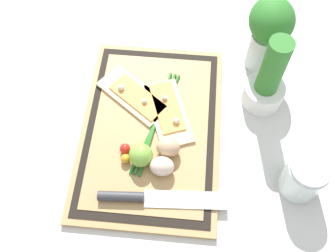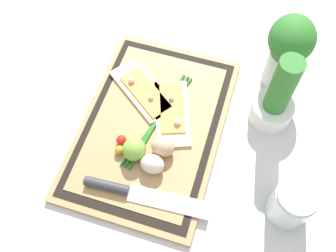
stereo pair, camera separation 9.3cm
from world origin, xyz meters
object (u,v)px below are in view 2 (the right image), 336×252
at_px(pizza_slice_near, 143,90).
at_px(herb_pot, 276,101).
at_px(egg_brown, 163,147).
at_px(herb_glass, 288,48).
at_px(cherry_tomato_yellow, 119,150).
at_px(pizza_slice_far, 172,112).
at_px(egg_pink, 152,164).
at_px(lime, 134,149).
at_px(knife, 126,190).
at_px(cherry_tomato_red, 121,140).
at_px(sauce_jar, 291,204).

distance_m(pizza_slice_near, herb_pot, 0.32).
xyz_separation_m(egg_brown, herb_glass, (-0.29, 0.22, 0.09)).
relative_size(cherry_tomato_yellow, herb_glass, 0.11).
height_order(pizza_slice_far, egg_brown, egg_brown).
xyz_separation_m(egg_pink, lime, (-0.02, -0.05, 0.01)).
distance_m(pizza_slice_far, lime, 0.14).
relative_size(pizza_slice_near, pizza_slice_far, 0.99).
distance_m(knife, herb_glass, 0.50).
height_order(egg_pink, lime, lime).
relative_size(pizza_slice_far, herb_glass, 0.96).
relative_size(knife, egg_brown, 5.16).
xyz_separation_m(knife, lime, (-0.09, -0.01, 0.02)).
relative_size(pizza_slice_far, egg_pink, 3.67).
bearing_deg(pizza_slice_near, knife, 10.74).
bearing_deg(cherry_tomato_red, pizza_slice_far, 141.31).
bearing_deg(cherry_tomato_red, herb_glass, 133.48).
distance_m(knife, sauce_jar, 0.35).
bearing_deg(egg_pink, cherry_tomato_red, -113.98).
distance_m(pizza_slice_near, cherry_tomato_yellow, 0.18).
height_order(knife, egg_pink, egg_pink).
bearing_deg(cherry_tomato_yellow, knife, 28.23).
bearing_deg(pizza_slice_far, lime, -20.69).
bearing_deg(pizza_slice_near, sauce_jar, 63.84).
bearing_deg(herb_pot, herb_glass, -178.34).
distance_m(egg_pink, lime, 0.05).
bearing_deg(egg_pink, sauce_jar, 89.40).
relative_size(pizza_slice_far, egg_brown, 3.67).
bearing_deg(pizza_slice_far, egg_brown, 4.94).
xyz_separation_m(pizza_slice_near, egg_pink, (0.19, 0.09, 0.02)).
xyz_separation_m(lime, herb_pot, (-0.20, 0.28, 0.03)).
xyz_separation_m(egg_pink, herb_pot, (-0.22, 0.23, 0.04)).
bearing_deg(lime, pizza_slice_far, 159.31).
height_order(cherry_tomato_yellow, herb_glass, herb_glass).
height_order(egg_brown, egg_pink, same).
height_order(egg_pink, herb_glass, herb_glass).
distance_m(pizza_slice_far, cherry_tomato_red, 0.14).
xyz_separation_m(egg_brown, cherry_tomato_red, (0.01, -0.10, -0.01)).
xyz_separation_m(cherry_tomato_yellow, sauce_jar, (0.02, 0.39, 0.02)).
relative_size(sauce_jar, herb_glass, 0.51).
bearing_deg(herb_pot, cherry_tomato_red, -60.58).
height_order(pizza_slice_near, cherry_tomato_yellow, pizza_slice_near).
relative_size(herb_pot, sauce_jar, 2.07).
xyz_separation_m(pizza_slice_near, lime, (0.17, 0.04, 0.02)).
xyz_separation_m(egg_brown, herb_pot, (-0.17, 0.22, 0.04)).
bearing_deg(herb_glass, egg_pink, -33.75).
height_order(knife, cherry_tomato_yellow, same).
height_order(pizza_slice_near, egg_pink, egg_pink).
relative_size(cherry_tomato_red, sauce_jar, 0.23).
xyz_separation_m(egg_pink, cherry_tomato_red, (-0.04, -0.09, -0.01)).
distance_m(egg_brown, herb_pot, 0.28).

